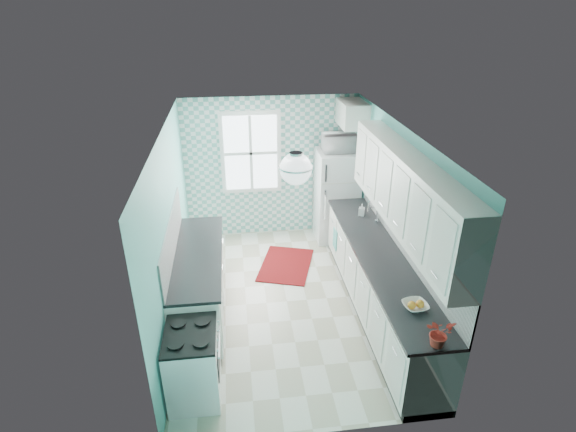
{
  "coord_description": "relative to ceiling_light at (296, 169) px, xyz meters",
  "views": [
    {
      "loc": [
        -0.65,
        -5.23,
        3.96
      ],
      "look_at": [
        0.05,
        0.25,
        1.25
      ],
      "focal_mm": 28.0,
      "sensor_mm": 36.0,
      "label": 1
    }
  ],
  "objects": [
    {
      "name": "dish_towel",
      "position": [
        0.89,
        1.68,
        -1.84
      ],
      "size": [
        0.02,
        0.22,
        0.33
      ],
      "primitive_type": "cube",
      "rotation": [
        0.0,
        0.0,
        0.01
      ],
      "color": "#6AB3AF",
      "rests_on": "base_cabinets_right"
    },
    {
      "name": "stove",
      "position": [
        -1.2,
        -0.72,
        -1.89
      ],
      "size": [
        0.55,
        0.68,
        0.82
      ],
      "rotation": [
        0.0,
        0.0,
        -0.05
      ],
      "color": "silver",
      "rests_on": "floor"
    },
    {
      "name": "wall_left",
      "position": [
        -1.51,
        0.8,
        -1.07
      ],
      "size": [
        0.02,
        4.4,
        2.5
      ],
      "primitive_type": "cube",
      "color": "#62C7BC",
      "rests_on": "floor"
    },
    {
      "name": "floor",
      "position": [
        0.0,
        0.8,
        -2.33
      ],
      "size": [
        3.0,
        4.4,
        0.02
      ],
      "primitive_type": "cube",
      "color": "silver",
      "rests_on": "ground"
    },
    {
      "name": "countertop_right",
      "position": [
        1.19,
        0.4,
        -1.4
      ],
      "size": [
        0.63,
        3.6,
        0.04
      ],
      "primitive_type": "cube",
      "color": "black",
      "rests_on": "base_cabinets_right"
    },
    {
      "name": "base_cabinets_left",
      "position": [
        -1.2,
        0.73,
        -1.87
      ],
      "size": [
        0.6,
        2.15,
        0.9
      ],
      "primitive_type": "cube",
      "color": "white",
      "rests_on": "floor"
    },
    {
      "name": "wall_right",
      "position": [
        1.51,
        0.8,
        -1.07
      ],
      "size": [
        0.02,
        4.4,
        2.5
      ],
      "primitive_type": "cube",
      "color": "#62C7BC",
      "rests_on": "floor"
    },
    {
      "name": "fridge",
      "position": [
        1.11,
        2.63,
        -1.51
      ],
      "size": [
        0.71,
        0.7,
        1.62
      ],
      "rotation": [
        0.0,
        0.0,
        0.04
      ],
      "color": "white",
      "rests_on": "floor"
    },
    {
      "name": "ceiling_light",
      "position": [
        0.0,
        0.0,
        0.0
      ],
      "size": [
        0.34,
        0.34,
        0.35
      ],
      "color": "silver",
      "rests_on": "ceiling"
    },
    {
      "name": "soap_bottle",
      "position": [
        1.25,
        1.56,
        -1.29
      ],
      "size": [
        0.11,
        0.11,
        0.19
      ],
      "primitive_type": "imported",
      "rotation": [
        0.0,
        0.0,
        -0.42
      ],
      "color": "silver",
      "rests_on": "countertop_right"
    },
    {
      "name": "accent_wall",
      "position": [
        0.0,
        2.99,
        -1.07
      ],
      "size": [
        3.0,
        0.01,
        2.5
      ],
      "primitive_type": "cube",
      "color": "#60ABA2",
      "rests_on": "wall_back"
    },
    {
      "name": "upper_cabinet_fridge",
      "position": [
        1.3,
        2.63,
        -0.07
      ],
      "size": [
        0.4,
        0.74,
        0.4
      ],
      "primitive_type": "cube",
      "color": "white",
      "rests_on": "wall_right"
    },
    {
      "name": "wall_front",
      "position": [
        0.0,
        -1.41,
        -1.07
      ],
      "size": [
        3.0,
        0.02,
        2.5
      ],
      "primitive_type": "cube",
      "color": "#62C7BC",
      "rests_on": "floor"
    },
    {
      "name": "potted_plant",
      "position": [
        1.2,
        -1.3,
        -1.24
      ],
      "size": [
        0.32,
        0.31,
        0.28
      ],
      "primitive_type": "imported",
      "rotation": [
        0.0,
        0.0,
        0.41
      ],
      "color": "red",
      "rests_on": "countertop_right"
    },
    {
      "name": "backsplash_right",
      "position": [
        1.49,
        0.4,
        -1.13
      ],
      "size": [
        0.02,
        3.6,
        0.51
      ],
      "primitive_type": "cube",
      "color": "white",
      "rests_on": "wall_right"
    },
    {
      "name": "microwave",
      "position": [
        1.11,
        2.63,
        -0.55
      ],
      "size": [
        0.55,
        0.38,
        0.3
      ],
      "primitive_type": "imported",
      "rotation": [
        0.0,
        0.0,
        3.14
      ],
      "color": "silver",
      "rests_on": "fridge"
    },
    {
      "name": "backsplash_left",
      "position": [
        -1.49,
        0.73,
        -1.13
      ],
      "size": [
        0.02,
        2.15,
        0.51
      ],
      "primitive_type": "cube",
      "color": "white",
      "rests_on": "wall_left"
    },
    {
      "name": "rug",
      "position": [
        0.11,
        1.76,
        -2.32
      ],
      "size": [
        1.07,
        1.28,
        0.02
      ],
      "primitive_type": "cube",
      "rotation": [
        0.0,
        0.0,
        -0.3
      ],
      "color": "maroon",
      "rests_on": "floor"
    },
    {
      "name": "wall_back",
      "position": [
        0.0,
        3.01,
        -1.07
      ],
      "size": [
        3.0,
        0.02,
        2.5
      ],
      "primitive_type": "cube",
      "color": "#62C7BC",
      "rests_on": "floor"
    },
    {
      "name": "ceiling",
      "position": [
        0.0,
        0.8,
        0.19
      ],
      "size": [
        3.0,
        4.4,
        0.02
      ],
      "primitive_type": "cube",
      "color": "white",
      "rests_on": "wall_back"
    },
    {
      "name": "fruit_bowl",
      "position": [
        1.2,
        -0.74,
        -1.35
      ],
      "size": [
        0.3,
        0.3,
        0.07
      ],
      "primitive_type": "imported",
      "rotation": [
        0.0,
        0.0,
        0.12
      ],
      "color": "white",
      "rests_on": "countertop_right"
    },
    {
      "name": "window",
      "position": [
        -0.35,
        2.96,
        -0.77
      ],
      "size": [
        1.04,
        0.05,
        1.44
      ],
      "color": "white",
      "rests_on": "wall_back"
    },
    {
      "name": "base_cabinets_right",
      "position": [
        1.2,
        0.4,
        -1.87
      ],
      "size": [
        0.6,
        3.6,
        0.9
      ],
      "primitive_type": "cube",
      "color": "white",
      "rests_on": "floor"
    },
    {
      "name": "sink",
      "position": [
        1.2,
        1.28,
        -1.39
      ],
      "size": [
        0.55,
        0.46,
        0.53
      ],
      "rotation": [
        0.0,
        0.0,
        -0.01
      ],
      "color": "silver",
      "rests_on": "countertop_right"
    },
    {
      "name": "countertop_left",
      "position": [
        -1.19,
        0.73,
        -1.4
      ],
      "size": [
        0.63,
        2.15,
        0.04
      ],
      "primitive_type": "cube",
      "color": "black",
      "rests_on": "base_cabinets_left"
    },
    {
      "name": "upper_cabinets_right",
      "position": [
        1.33,
        0.2,
        -0.42
      ],
      "size": [
        0.33,
        3.2,
        0.9
      ],
      "primitive_type": "cube",
      "color": "white",
      "rests_on": "wall_right"
    }
  ]
}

